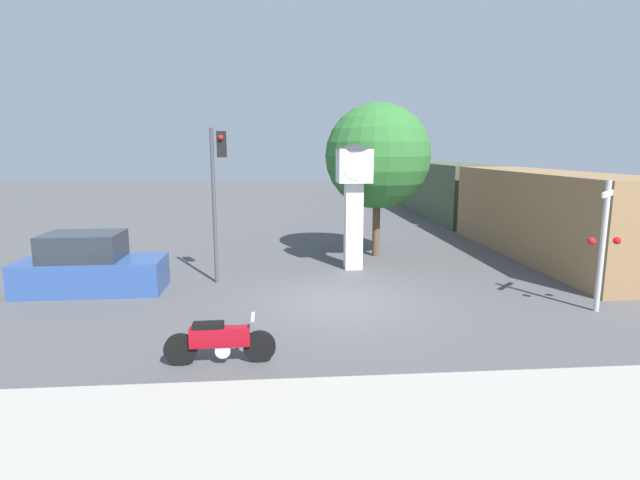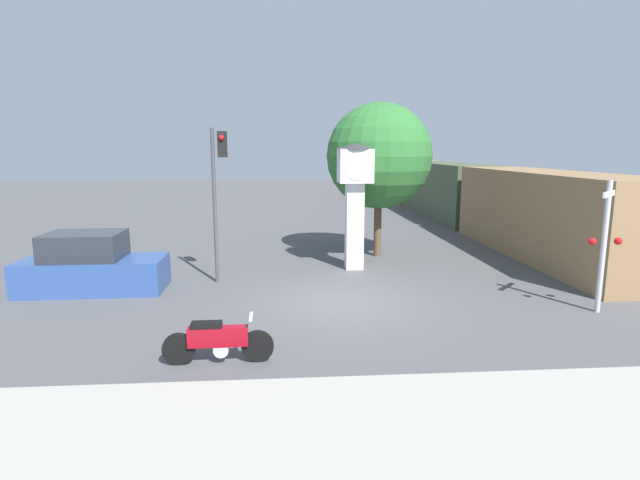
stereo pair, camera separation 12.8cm
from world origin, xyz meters
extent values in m
plane|color=#4C4C4F|center=(0.00, 0.00, 0.00)|extent=(120.00, 120.00, 0.00)
cylinder|color=black|center=(-2.15, -3.77, 0.33)|extent=(0.66, 0.12, 0.65)
cylinder|color=black|center=(-3.72, -3.80, 0.33)|extent=(0.66, 0.12, 0.65)
cube|color=maroon|center=(-2.94, -3.79, 0.57)|extent=(1.20, 0.26, 0.39)
cube|color=black|center=(-3.15, -3.79, 0.82)|extent=(0.61, 0.26, 0.11)
cylinder|color=silver|center=(-2.88, -3.79, 0.29)|extent=(0.31, 0.22, 0.30)
cube|color=silver|center=(-2.27, -3.77, 0.96)|extent=(0.07, 0.48, 0.04)
cube|color=white|center=(0.93, 4.09, 1.55)|extent=(0.61, 0.61, 3.10)
cube|color=white|center=(0.93, 4.09, 3.68)|extent=(1.16, 1.16, 1.16)
cylinder|color=white|center=(0.93, 3.50, 3.68)|extent=(0.93, 0.02, 0.93)
cone|color=#333338|center=(0.93, 4.09, 4.36)|extent=(1.40, 1.40, 0.20)
cube|color=olive|center=(8.82, 5.43, 1.70)|extent=(2.80, 11.78, 3.40)
cube|color=#425138|center=(8.82, 17.81, 1.70)|extent=(2.80, 11.78, 3.40)
cube|color=olive|center=(8.82, 30.19, 1.70)|extent=(2.80, 11.78, 3.40)
cube|color=#ADA393|center=(8.82, 42.57, 1.70)|extent=(2.80, 11.78, 3.40)
cylinder|color=#47474C|center=(-3.76, 2.52, 2.45)|extent=(0.12, 0.12, 4.91)
cube|color=black|center=(-3.46, 2.52, 4.41)|extent=(0.28, 0.24, 0.80)
sphere|color=red|center=(-3.46, 2.37, 4.61)|extent=(0.16, 0.16, 0.16)
cylinder|color=#B7B7BC|center=(6.69, -1.27, 1.74)|extent=(0.14, 0.14, 3.48)
cube|color=white|center=(6.69, -1.27, 3.13)|extent=(0.82, 0.82, 0.14)
sphere|color=red|center=(6.34, -1.32, 1.91)|extent=(0.20, 0.20, 0.20)
sphere|color=red|center=(7.04, -1.32, 1.91)|extent=(0.20, 0.20, 0.20)
cylinder|color=brown|center=(2.17, 6.15, 1.17)|extent=(0.30, 0.30, 2.35)
sphere|color=#2D6B2D|center=(2.17, 6.15, 3.99)|extent=(4.12, 4.12, 4.12)
cube|color=#2D4C8C|center=(-7.37, 1.79, 0.50)|extent=(4.22, 1.85, 1.00)
cube|color=#262B33|center=(-7.57, 1.79, 1.40)|extent=(2.22, 1.68, 0.80)
camera|label=1|loc=(-1.73, -13.37, 4.26)|focal=28.00mm
camera|label=2|loc=(-1.60, -13.38, 4.26)|focal=28.00mm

